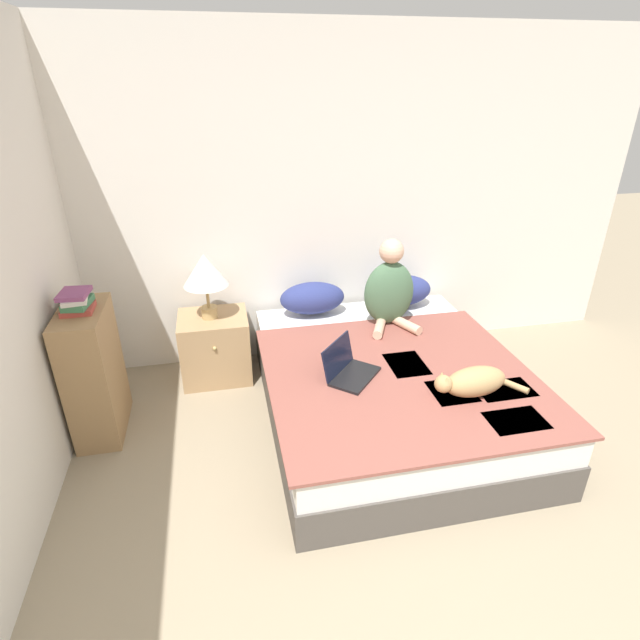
% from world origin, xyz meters
% --- Properties ---
extents(wall_back, '(5.02, 0.05, 2.55)m').
position_xyz_m(wall_back, '(0.00, 3.09, 1.27)').
color(wall_back, silver).
rests_on(wall_back, ground_plane).
extents(bed, '(1.70, 2.02, 0.46)m').
position_xyz_m(bed, '(0.10, 2.01, 0.23)').
color(bed, '#4C4742').
rests_on(bed, ground_plane).
extents(pillow_near, '(0.52, 0.29, 0.25)m').
position_xyz_m(pillow_near, '(-0.28, 2.85, 0.59)').
color(pillow_near, navy).
rests_on(pillow_near, bed).
extents(pillow_far, '(0.52, 0.29, 0.25)m').
position_xyz_m(pillow_far, '(0.47, 2.85, 0.59)').
color(pillow_far, navy).
rests_on(pillow_far, bed).
extents(person_sitting, '(0.39, 0.38, 0.67)m').
position_xyz_m(person_sitting, '(0.26, 2.54, 0.74)').
color(person_sitting, '#476B4C').
rests_on(person_sitting, bed).
extents(cat_tabby, '(0.60, 0.23, 0.18)m').
position_xyz_m(cat_tabby, '(0.44, 1.52, 0.55)').
color(cat_tabby, tan).
rests_on(cat_tabby, bed).
extents(laptop_open, '(0.42, 0.43, 0.22)m').
position_xyz_m(laptop_open, '(-0.23, 1.87, 0.51)').
color(laptop_open, black).
rests_on(laptop_open, bed).
extents(nightstand, '(0.53, 0.47, 0.53)m').
position_xyz_m(nightstand, '(-1.07, 2.79, 0.26)').
color(nightstand, tan).
rests_on(nightstand, ground_plane).
extents(table_lamp, '(0.33, 0.33, 0.50)m').
position_xyz_m(table_lamp, '(-1.08, 2.79, 0.89)').
color(table_lamp, tan).
rests_on(table_lamp, nightstand).
extents(bookshelf, '(0.28, 0.55, 0.89)m').
position_xyz_m(bookshelf, '(-1.84, 2.27, 0.45)').
color(bookshelf, '#99754C').
rests_on(bookshelf, ground_plane).
extents(book_stack_top, '(0.19, 0.23, 0.13)m').
position_xyz_m(book_stack_top, '(-1.84, 2.27, 0.95)').
color(book_stack_top, '#B24238').
rests_on(book_stack_top, bookshelf).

